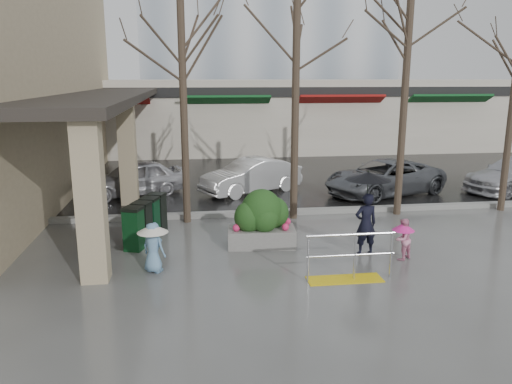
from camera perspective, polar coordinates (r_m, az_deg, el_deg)
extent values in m
plane|color=#51514F|center=(11.66, 2.12, -8.02)|extent=(120.00, 120.00, 0.00)
cube|color=black|center=(33.04, -4.35, 5.77)|extent=(120.00, 36.00, 0.01)
cube|color=gray|center=(15.40, -0.39, -2.44)|extent=(120.00, 0.30, 0.15)
cube|color=#2D2823|center=(18.95, -16.84, 10.82)|extent=(2.80, 18.00, 0.25)
cube|color=tan|center=(10.70, -18.37, -0.81)|extent=(0.55, 0.55, 3.50)
cube|color=tan|center=(17.02, -14.46, 4.41)|extent=(0.55, 0.55, 3.50)
cube|color=beige|center=(29.06, 0.04, 8.76)|extent=(34.00, 6.00, 4.00)
cube|color=maroon|center=(26.18, -16.95, 9.59)|extent=(4.50, 1.68, 0.87)
cube|color=#0F4C1E|center=(25.92, -3.55, 10.09)|extent=(4.50, 1.68, 0.87)
cube|color=maroon|center=(27.02, 9.45, 10.06)|extent=(4.50, 1.68, 0.87)
cube|color=#0F4C1E|center=(29.33, 20.90, 9.62)|extent=(4.50, 1.68, 0.87)
cube|color=black|center=(26.12, 0.90, 11.34)|extent=(34.00, 0.35, 0.50)
cube|color=yellow|center=(10.87, 10.09, -9.79)|extent=(1.60, 0.50, 0.02)
cylinder|color=silver|center=(10.48, 5.98, -7.65)|extent=(0.05, 0.05, 1.00)
cylinder|color=silver|center=(10.75, 11.21, -7.29)|extent=(0.05, 0.05, 1.00)
cylinder|color=silver|center=(11.03, 15.18, -6.98)|extent=(0.05, 0.05, 1.00)
cylinder|color=silver|center=(10.56, 10.82, -4.78)|extent=(1.90, 0.06, 0.06)
cylinder|color=silver|center=(10.70, 10.72, -7.08)|extent=(1.90, 0.04, 0.04)
cylinder|color=#382B21|center=(14.34, -8.27, 9.77)|extent=(0.22, 0.22, 6.80)
cylinder|color=#382B21|center=(14.66, 4.53, 10.33)|extent=(0.22, 0.22, 7.00)
cylinder|color=#382B21|center=(15.70, 16.53, 9.10)|extent=(0.22, 0.22, 6.50)
imported|color=black|center=(12.21, 12.43, -3.59)|extent=(0.58, 0.41, 1.51)
cylinder|color=black|center=(12.02, 12.61, -0.02)|extent=(0.02, 0.02, 0.96)
cone|color=black|center=(11.94, 12.70, 1.79)|extent=(1.07, 1.07, 0.18)
sphere|color=black|center=(11.92, 12.73, 2.31)|extent=(0.05, 0.05, 0.05)
imported|color=pink|center=(12.17, 16.42, -5.19)|extent=(0.60, 0.57, 0.98)
cylinder|color=black|center=(12.12, 16.47, -4.38)|extent=(0.02, 0.02, 0.43)
cone|color=#FF289F|center=(12.08, 16.51, -3.82)|extent=(0.52, 0.52, 0.18)
sphere|color=black|center=(12.05, 16.55, -3.32)|extent=(0.05, 0.05, 0.05)
imported|color=#6B98BF|center=(11.15, -11.65, -6.22)|extent=(0.65, 0.60, 1.12)
cylinder|color=black|center=(11.07, -11.71, -4.94)|extent=(0.02, 0.02, 0.52)
cone|color=white|center=(11.02, -11.75, -4.10)|extent=(0.68, 0.68, 0.18)
sphere|color=black|center=(10.99, -11.78, -3.55)|extent=(0.05, 0.05, 0.05)
cube|color=slate|center=(12.66, 0.63, -5.15)|extent=(1.75, 0.98, 0.47)
ellipsoid|color=#193C13|center=(12.46, 0.63, -2.11)|extent=(1.03, 0.92, 1.08)
sphere|color=#193C13|center=(12.37, -0.81, -2.85)|extent=(0.74, 0.74, 0.74)
sphere|color=#193C13|center=(12.68, 2.00, -2.39)|extent=(0.78, 0.78, 0.78)
cube|color=#0D3B1A|center=(12.65, -13.80, -4.27)|extent=(0.52, 0.52, 1.01)
cube|color=black|center=(12.50, -13.93, -1.87)|extent=(0.56, 0.56, 0.07)
cube|color=black|center=(13.09, -12.88, -3.64)|extent=(0.52, 0.52, 1.01)
cube|color=black|center=(12.95, -13.00, -1.31)|extent=(0.56, 0.56, 0.07)
cube|color=#0D3C1F|center=(13.53, -12.02, -3.04)|extent=(0.52, 0.52, 1.01)
cube|color=black|center=(13.39, -12.13, -0.79)|extent=(0.56, 0.56, 0.07)
cube|color=black|center=(13.98, -11.22, -2.49)|extent=(0.52, 0.52, 1.01)
cube|color=black|center=(13.84, -11.32, -0.30)|extent=(0.56, 0.56, 0.07)
imported|color=silver|center=(18.40, -13.84, 1.53)|extent=(3.99, 2.72, 1.26)
imported|color=white|center=(18.29, -0.55, 1.85)|extent=(4.00, 2.98, 1.26)
imported|color=slate|center=(18.62, 14.44, 1.63)|extent=(4.98, 3.57, 1.26)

